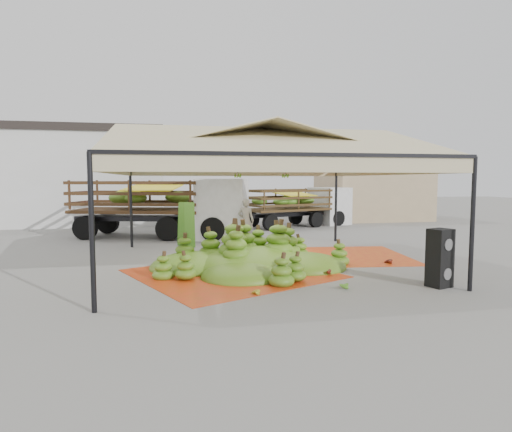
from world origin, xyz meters
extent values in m
plane|color=slate|center=(0.00, 0.00, 0.00)|extent=(90.00, 90.00, 0.00)
cylinder|color=black|center=(-4.00, -4.00, 1.50)|extent=(0.10, 0.10, 3.00)
cylinder|color=black|center=(4.00, -4.00, 1.50)|extent=(0.10, 0.10, 3.00)
cylinder|color=black|center=(-4.00, 4.00, 1.50)|extent=(0.10, 0.10, 3.00)
cylinder|color=black|center=(4.00, 4.00, 1.50)|extent=(0.10, 0.10, 3.00)
pyramid|color=#C6B48C|center=(0.00, 0.00, 3.50)|extent=(8.00, 8.00, 1.00)
cube|color=black|center=(0.00, 0.00, 3.00)|extent=(8.00, 8.00, 0.08)
cube|color=#C6B48C|center=(0.00, 0.00, 2.82)|extent=(8.00, 8.00, 0.36)
cube|color=silver|center=(-10.00, 14.00, 2.50)|extent=(14.00, 6.00, 5.00)
cube|color=black|center=(-10.00, 14.00, 5.20)|extent=(14.30, 6.30, 0.40)
cube|color=tan|center=(10.00, 13.00, 1.80)|extent=(6.00, 5.00, 3.60)
cube|color=navy|center=(10.00, 13.00, 3.85)|extent=(6.30, 5.30, 0.50)
cube|color=red|center=(-1.00, -1.18, 0.01)|extent=(6.04, 5.93, 0.01)
cube|color=#D46114|center=(3.23, 0.71, 0.01)|extent=(3.96, 4.11, 0.01)
ellipsoid|color=#446F17|center=(-0.32, -0.62, 0.62)|extent=(6.98, 6.34, 1.23)
ellipsoid|color=gold|center=(-0.85, -3.43, 0.09)|extent=(0.43, 0.37, 0.18)
ellipsoid|color=gold|center=(-0.47, -2.10, 0.11)|extent=(0.53, 0.45, 0.22)
ellipsoid|color=#5E1A15|center=(1.35, -1.83, 0.11)|extent=(0.51, 0.43, 0.22)
ellipsoid|color=maroon|center=(3.70, -0.76, 0.10)|extent=(0.47, 0.39, 0.20)
ellipsoid|color=#346F17|center=(1.27, -3.20, 0.10)|extent=(0.55, 0.54, 0.19)
ellipsoid|color=#60851B|center=(-0.55, 0.61, 2.62)|extent=(0.24, 0.24, 0.20)
ellipsoid|color=#60851B|center=(0.95, 0.61, 2.62)|extent=(0.24, 0.24, 0.20)
cube|color=black|center=(3.56, -3.51, 0.34)|extent=(0.60, 0.56, 0.68)
cube|color=black|center=(3.56, -3.51, 1.02)|extent=(0.60, 0.56, 0.68)
imported|color=gray|center=(0.33, 4.20, 0.88)|extent=(0.76, 0.64, 1.76)
cube|color=#453217|center=(-3.87, 6.98, 1.16)|extent=(6.00, 3.97, 0.13)
cube|color=white|center=(-0.37, 5.97, 1.27)|extent=(2.58, 2.88, 2.54)
cylinder|color=black|center=(-6.08, 6.47, 0.50)|extent=(1.05, 0.59, 0.99)
cylinder|color=black|center=(-5.47, 8.59, 0.50)|extent=(1.05, 0.59, 0.99)
cylinder|color=black|center=(-2.69, 5.49, 0.50)|extent=(1.05, 0.59, 0.99)
cylinder|color=black|center=(-2.08, 7.61, 0.50)|extent=(1.05, 0.59, 0.99)
cylinder|color=black|center=(-0.89, 4.97, 0.50)|extent=(1.05, 0.59, 0.99)
cylinder|color=black|center=(-0.28, 7.09, 0.50)|extent=(1.05, 0.59, 0.99)
ellipsoid|color=#3E7A19|center=(-3.87, 6.98, 1.71)|extent=(4.79, 3.13, 0.77)
cube|color=yellow|center=(-3.34, 6.83, 2.15)|extent=(2.73, 2.73, 0.27)
cube|color=#462F17|center=(3.46, 9.52, 0.95)|extent=(4.94, 3.50, 0.11)
cube|color=silver|center=(6.24, 10.54, 1.04)|extent=(2.20, 2.42, 2.07)
cylinder|color=black|center=(2.25, 8.11, 0.41)|extent=(0.85, 0.53, 0.81)
cylinder|color=black|center=(1.62, 9.80, 0.41)|extent=(0.85, 0.53, 0.81)
cylinder|color=black|center=(4.95, 9.11, 0.41)|extent=(0.85, 0.53, 0.81)
cylinder|color=black|center=(4.33, 10.80, 0.41)|extent=(0.85, 0.53, 0.81)
cylinder|color=black|center=(6.38, 9.64, 0.41)|extent=(0.85, 0.53, 0.81)
cylinder|color=black|center=(5.76, 11.32, 0.41)|extent=(0.85, 0.53, 0.81)
ellipsoid|color=#4B7B19|center=(3.46, 9.52, 1.40)|extent=(3.94, 2.76, 0.63)
cube|color=yellow|center=(3.88, 9.67, 1.76)|extent=(2.31, 2.30, 0.22)
camera|label=1|loc=(-2.55, -12.30, 2.48)|focal=30.00mm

